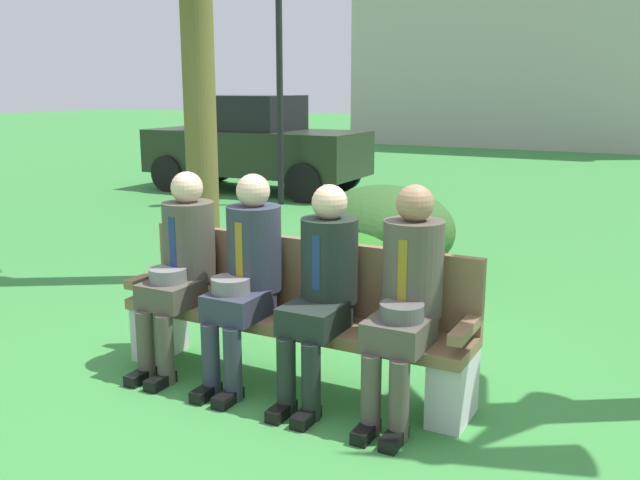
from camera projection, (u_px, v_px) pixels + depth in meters
ground_plane at (291, 385)px, 4.36m from camera, size 80.00×80.00×0.00m
park_bench at (295, 315)px, 4.35m from camera, size 2.29×0.44×0.90m
seated_man_leftmost at (181, 261)px, 4.52m from camera, size 0.34×0.72×1.30m
seated_man_centerleft at (246, 269)px, 4.29m from camera, size 0.34×0.72×1.31m
seated_man_centerright at (322, 282)px, 4.05m from camera, size 0.34×0.72×1.28m
seated_man_rightmost at (407, 292)px, 3.81m from camera, size 0.34×0.72×1.31m
shrub_near_bench at (344, 269)px, 5.91m from camera, size 1.01×0.93×0.63m
shrub_mid_lawn at (384, 230)px, 6.89m from camera, size 1.42×1.30×0.88m
parked_car_near at (254, 144)px, 12.30m from camera, size 3.93×1.77×1.68m
street_lamp at (279, 48)px, 10.52m from camera, size 0.24×0.24×3.97m
building_backdrop at (555, 2)px, 22.60m from camera, size 11.76×7.66×8.96m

